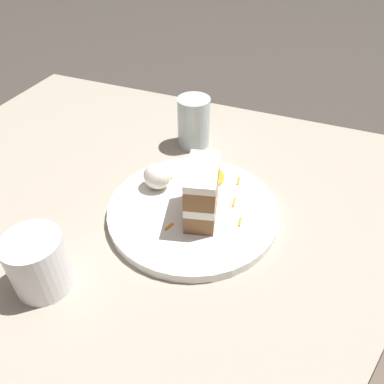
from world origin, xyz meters
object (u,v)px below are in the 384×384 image
(plate, at_px, (192,210))
(cream_dollop, at_px, (157,176))
(orange_garnish, at_px, (206,177))
(drinking_glass, at_px, (194,125))
(cake_slice, at_px, (202,192))
(coffee_mug, at_px, (38,261))

(plate, distance_m, cream_dollop, 0.09)
(orange_garnish, distance_m, drinking_glass, 0.16)
(plate, bearing_deg, cake_slice, 154.26)
(cream_dollop, distance_m, coffee_mug, 0.26)
(plate, xyz_separation_m, cake_slice, (-0.02, 0.01, 0.06))
(plate, relative_size, drinking_glass, 2.75)
(orange_garnish, xyz_separation_m, drinking_glass, (0.08, -0.13, 0.03))
(cream_dollop, bearing_deg, orange_garnish, -141.58)
(cream_dollop, relative_size, drinking_glass, 0.47)
(plate, height_order, cake_slice, cake_slice)
(coffee_mug, bearing_deg, orange_garnish, -114.48)
(cake_slice, xyz_separation_m, cream_dollop, (0.11, -0.04, -0.03))
(coffee_mug, bearing_deg, cake_slice, -128.79)
(cream_dollop, bearing_deg, drinking_glass, -89.25)
(cake_slice, distance_m, coffee_mug, 0.28)
(plate, distance_m, drinking_glass, 0.24)
(coffee_mug, bearing_deg, plate, -123.63)
(cake_slice, bearing_deg, cream_dollop, -35.16)
(plate, bearing_deg, drinking_glass, -68.99)
(plate, xyz_separation_m, coffee_mug, (0.15, 0.23, 0.04))
(orange_garnish, xyz_separation_m, coffee_mug, (0.14, 0.32, 0.03))
(plate, xyz_separation_m, cream_dollop, (0.08, -0.03, 0.03))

